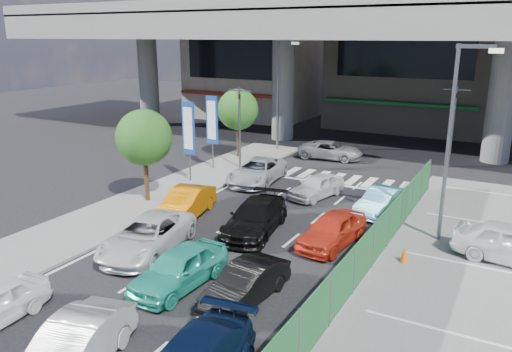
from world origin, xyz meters
The scene contains 26 objects.
ground centered at (0.00, 0.00, 0.00)m, with size 120.00×120.00×0.00m, color black.
sidewalk_left centered at (-7.00, 4.00, 0.06)m, with size 4.00×30.00×0.12m, color slate.
fence_run centered at (5.30, 1.00, 0.90)m, with size 0.16×22.00×1.80m, color #1F5A2C, non-canonical shape.
expressway centered at (0.00, 22.00, 8.76)m, with size 64.00×14.00×10.75m.
building_west centered at (-16.00, 31.97, 6.49)m, with size 12.00×10.90×13.00m.
building_center centered at (0.00, 32.97, 7.49)m, with size 14.00×10.90×15.00m.
traffic_light_left centered at (-6.20, 12.00, 3.94)m, with size 1.60×1.24×5.20m.
traffic_light_right centered at (5.50, 19.00, 3.94)m, with size 1.60×1.24×5.20m.
street_lamp_right centered at (7.17, 6.00, 4.77)m, with size 1.65×0.22×8.00m.
street_lamp_left centered at (-6.33, 18.00, 4.77)m, with size 1.65×0.22×8.00m.
signboard_near centered at (-7.20, 7.99, 3.06)m, with size 0.80×0.14×4.70m.
signboard_far centered at (-7.60, 10.99, 3.06)m, with size 0.80×0.14×4.70m.
tree_near centered at (-7.00, 4.00, 3.39)m, with size 2.80×2.80×4.80m.
tree_far centered at (-7.80, 14.50, 3.39)m, with size 2.80×2.80×4.80m.
hatch_white_back_mid centered at (0.33, -7.38, 0.69)m, with size 1.46×4.19×1.38m, color silver.
sedan_white_mid_left centered at (-2.91, -0.77, 0.69)m, with size 2.29×4.96×1.38m, color silver.
taxi_teal_mid centered at (-0.09, -2.43, 0.69)m, with size 1.63×4.05×1.38m, color teal.
hatch_black_mid_right centered at (2.37, -2.17, 0.61)m, with size 1.29×3.69×1.22m, color black.
taxi_orange_left centered at (-3.94, 3.18, 0.69)m, with size 1.46×4.19×1.38m, color #BD6000.
sedan_black_mid centered at (-0.17, 3.08, 0.69)m, with size 1.93×4.76×1.38m, color black.
taxi_orange_right centered at (3.25, 3.37, 0.68)m, with size 1.60×3.97×1.35m, color red.
wagon_silver_front_left centered at (-3.73, 9.81, 0.69)m, with size 2.28×4.95×1.38m, color #A9AEB1.
sedan_white_front_mid centered at (0.33, 8.93, 0.61)m, with size 1.45×3.59×1.22m, color silver.
kei_truck_front_right centered at (4.00, 8.07, 0.62)m, with size 1.31×3.77×1.24m, color #5DA6C7.
crossing_wagon_silver centered at (-2.07, 17.35, 0.61)m, with size 2.02×4.37×1.22m, color #999AA0.
traffic_cone centered at (6.23, 3.08, 0.38)m, with size 0.33×0.33×0.64m, color #EF590D.
Camera 1 is at (9.61, -14.69, 8.31)m, focal length 35.00 mm.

